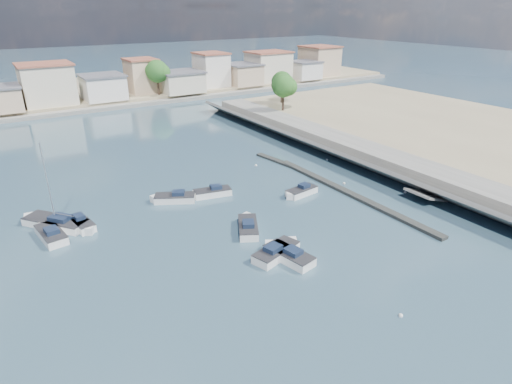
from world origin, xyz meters
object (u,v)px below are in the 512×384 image
motorboat_b (248,226)px  motorboat_g (82,225)px  motorboat_e (50,234)px  motorboat_h (278,251)px  motorboat_f (173,198)px  motorboat_c (211,193)px  sailboat (53,222)px  motorboat_d (300,192)px  motorboat_a (287,255)px

motorboat_b → motorboat_g: same height
motorboat_e → motorboat_h: (16.61, -14.46, 0.00)m
motorboat_f → motorboat_c: bearing=-12.5°
motorboat_h → sailboat: (-15.95, 16.90, 0.03)m
motorboat_d → sailboat: 26.92m
motorboat_c → motorboat_h: 14.91m
motorboat_g → motorboat_h: bearing=-47.4°
motorboat_d → sailboat: size_ratio=0.50×
motorboat_f → motorboat_b: bearing=-70.5°
motorboat_c → motorboat_g: 14.48m
motorboat_d → motorboat_g: size_ratio=1.01×
motorboat_c → motorboat_a: bearing=-92.0°
motorboat_b → motorboat_d: bearing=22.0°
motorboat_h → sailboat: sailboat is taller
motorboat_c → motorboat_d: (9.01, -5.51, -0.00)m
motorboat_g → motorboat_c: bearing=0.4°
motorboat_b → motorboat_f: (-3.68, 10.38, 0.00)m
motorboat_b → motorboat_f: 11.02m
motorboat_a → motorboat_c: bearing=88.0°
motorboat_g → sailboat: size_ratio=0.50×
motorboat_g → sailboat: sailboat is taller
motorboat_a → motorboat_h: size_ratio=1.00×
motorboat_d → motorboat_b: bearing=-158.0°
motorboat_b → motorboat_d: 10.44m
motorboat_f → motorboat_g: 10.19m
motorboat_a → motorboat_b: 6.34m
motorboat_d → motorboat_g: 24.10m
motorboat_c → motorboat_e: size_ratio=0.92×
motorboat_b → motorboat_c: 9.44m
motorboat_a → motorboat_c: (0.55, 15.75, 0.00)m
motorboat_c → motorboat_g: same height
motorboat_e → motorboat_g: (3.02, 0.32, 0.00)m
motorboat_e → sailboat: 2.53m
motorboat_d → motorboat_h: size_ratio=0.84×
motorboat_e → motorboat_f: size_ratio=1.08×
motorboat_h → sailboat: 23.24m
motorboat_f → motorboat_e: bearing=-173.9°
motorboat_f → sailboat: size_ratio=0.55×
motorboat_d → motorboat_e: size_ratio=0.85×
motorboat_b → motorboat_h: bearing=-92.3°
motorboat_b → sailboat: size_ratio=0.54×
motorboat_f → motorboat_a: bearing=-77.2°
motorboat_d → sailboat: (-25.85, 7.52, 0.03)m
motorboat_d → motorboat_h: bearing=-136.5°
motorboat_g → sailboat: bearing=138.0°
motorboat_c → motorboat_d: bearing=-31.4°
motorboat_c → sailboat: size_ratio=0.55×
sailboat → motorboat_e: bearing=-105.2°
motorboat_b → sailboat: 19.80m
motorboat_a → motorboat_b: (-0.12, 6.34, -0.00)m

